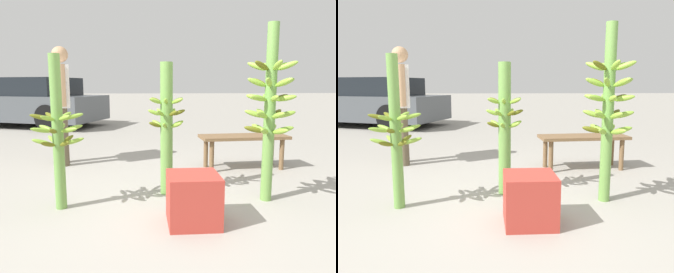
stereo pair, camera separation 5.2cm
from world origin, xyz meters
The scene contains 8 objects.
ground_plane centered at (0.00, 0.00, 0.00)m, with size 80.00×80.00×0.00m, color #9E998E.
banana_stalk_left centered at (-0.96, 0.20, 0.70)m, with size 0.46×0.46×1.37m.
banana_stalk_center centered at (0.03, 0.54, 0.69)m, with size 0.39×0.39×1.33m.
banana_stalk_right centered at (0.98, 0.26, 0.90)m, with size 0.48×0.48×1.67m.
vendor_person centered at (-1.32, 1.91, 0.96)m, with size 0.30×0.68×1.62m.
market_bench centered at (1.12, 1.48, 0.37)m, with size 1.18×0.48×0.45m.
parked_car centered at (-3.35, 6.49, 0.63)m, with size 4.52×3.13×1.29m.
produce_crate centered at (0.18, -0.22, 0.20)m, with size 0.41×0.41×0.41m.
Camera 1 is at (-0.21, -2.71, 1.11)m, focal length 35.00 mm.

